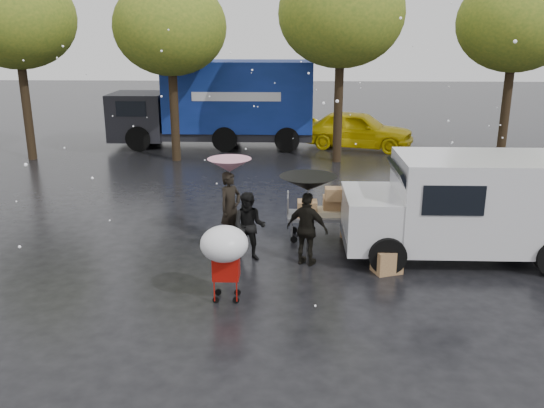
{
  "coord_description": "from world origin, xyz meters",
  "views": [
    {
      "loc": [
        0.85,
        -11.05,
        4.71
      ],
      "look_at": [
        0.42,
        1.0,
        1.05
      ],
      "focal_mm": 38.0,
      "sensor_mm": 36.0,
      "label": 1
    }
  ],
  "objects_px": {
    "white_van": "(469,205)",
    "person_pink": "(230,208)",
    "yellow_taxi": "(357,130)",
    "vendor_cart": "(324,209)",
    "blue_truck": "(219,104)",
    "person_black": "(307,229)",
    "shopping_cart": "(225,248)"
  },
  "relations": [
    {
      "from": "person_pink",
      "to": "person_black",
      "type": "relative_size",
      "value": 1.07
    },
    {
      "from": "person_black",
      "to": "white_van",
      "type": "relative_size",
      "value": 0.32
    },
    {
      "from": "shopping_cart",
      "to": "blue_truck",
      "type": "distance_m",
      "value": 14.69
    },
    {
      "from": "shopping_cart",
      "to": "white_van",
      "type": "bearing_deg",
      "value": 26.22
    },
    {
      "from": "person_black",
      "to": "vendor_cart",
      "type": "height_order",
      "value": "person_black"
    },
    {
      "from": "person_pink",
      "to": "white_van",
      "type": "relative_size",
      "value": 0.34
    },
    {
      "from": "person_pink",
      "to": "yellow_taxi",
      "type": "distance_m",
      "value": 11.88
    },
    {
      "from": "white_van",
      "to": "blue_truck",
      "type": "relative_size",
      "value": 0.59
    },
    {
      "from": "vendor_cart",
      "to": "yellow_taxi",
      "type": "bearing_deg",
      "value": 79.98
    },
    {
      "from": "person_black",
      "to": "yellow_taxi",
      "type": "bearing_deg",
      "value": -75.47
    },
    {
      "from": "white_van",
      "to": "person_pink",
      "type": "bearing_deg",
      "value": 172.6
    },
    {
      "from": "shopping_cart",
      "to": "vendor_cart",
      "type": "bearing_deg",
      "value": 60.92
    },
    {
      "from": "vendor_cart",
      "to": "yellow_taxi",
      "type": "xyz_separation_m",
      "value": [
        1.91,
        10.83,
        0.05
      ]
    },
    {
      "from": "person_pink",
      "to": "blue_truck",
      "type": "xyz_separation_m",
      "value": [
        -1.66,
        11.47,
        0.93
      ]
    },
    {
      "from": "shopping_cart",
      "to": "yellow_taxi",
      "type": "xyz_separation_m",
      "value": [
        3.82,
        14.25,
        -0.29
      ]
    },
    {
      "from": "blue_truck",
      "to": "person_black",
      "type": "bearing_deg",
      "value": -75.11
    },
    {
      "from": "vendor_cart",
      "to": "yellow_taxi",
      "type": "distance_m",
      "value": 11.0
    },
    {
      "from": "white_van",
      "to": "shopping_cart",
      "type": "bearing_deg",
      "value": -153.78
    },
    {
      "from": "yellow_taxi",
      "to": "vendor_cart",
      "type": "bearing_deg",
      "value": -172.79
    },
    {
      "from": "person_pink",
      "to": "yellow_taxi",
      "type": "xyz_separation_m",
      "value": [
        4.05,
        11.17,
        -0.06
      ]
    },
    {
      "from": "vendor_cart",
      "to": "blue_truck",
      "type": "bearing_deg",
      "value": 108.82
    },
    {
      "from": "person_black",
      "to": "blue_truck",
      "type": "xyz_separation_m",
      "value": [
        -3.38,
        12.7,
        0.98
      ]
    },
    {
      "from": "shopping_cart",
      "to": "person_black",
      "type": "bearing_deg",
      "value": 51.12
    },
    {
      "from": "shopping_cart",
      "to": "blue_truck",
      "type": "bearing_deg",
      "value": 97.39
    },
    {
      "from": "person_black",
      "to": "white_van",
      "type": "distance_m",
      "value": 3.48
    },
    {
      "from": "shopping_cart",
      "to": "white_van",
      "type": "xyz_separation_m",
      "value": [
        4.9,
        2.41,
        0.1
      ]
    },
    {
      "from": "person_black",
      "to": "vendor_cart",
      "type": "bearing_deg",
      "value": -79.56
    },
    {
      "from": "shopping_cart",
      "to": "blue_truck",
      "type": "xyz_separation_m",
      "value": [
        -1.89,
        14.55,
        0.69
      ]
    },
    {
      "from": "person_pink",
      "to": "yellow_taxi",
      "type": "relative_size",
      "value": 0.37
    },
    {
      "from": "person_pink",
      "to": "vendor_cart",
      "type": "xyz_separation_m",
      "value": [
        2.13,
        0.34,
        -0.11
      ]
    },
    {
      "from": "person_black",
      "to": "vendor_cart",
      "type": "relative_size",
      "value": 1.02
    },
    {
      "from": "shopping_cart",
      "to": "white_van",
      "type": "relative_size",
      "value": 0.3
    }
  ]
}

